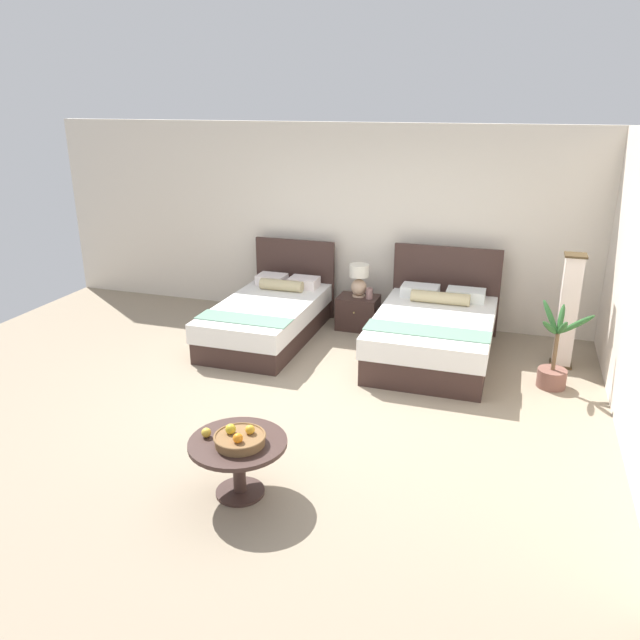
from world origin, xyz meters
name	(u,v)px	position (x,y,z in m)	size (l,w,h in m)	color
ground_plane	(306,403)	(0.00, 0.00, -0.01)	(9.71, 9.25, 0.02)	gray
wall_back	(373,224)	(0.00, 2.82, 1.34)	(9.71, 0.12, 2.68)	beige
bed_near_window	(269,316)	(-1.07, 1.61, 0.29)	(1.17, 2.17, 1.10)	#392621
bed_near_corner	(434,333)	(1.07, 1.61, 0.31)	(1.40, 2.06, 1.17)	#392621
nightstand	(358,312)	(-0.05, 2.30, 0.23)	(0.54, 0.44, 0.45)	#392621
table_lamp	(359,279)	(-0.05, 2.32, 0.70)	(0.26, 0.26, 0.44)	#CDA989
vase	(369,293)	(0.11, 2.26, 0.52)	(0.09, 0.09, 0.15)	gray
coffee_table	(238,453)	(0.02, -1.64, 0.36)	(0.77, 0.77, 0.48)	#392621
fruit_bowl	(240,438)	(0.06, -1.68, 0.52)	(0.40, 0.40, 0.15)	brown
loose_apple	(206,433)	(-0.24, -1.66, 0.51)	(0.08, 0.08, 0.08)	gold
floor_lamp_corner	(568,311)	(2.55, 1.83, 0.67)	(0.24, 0.24, 1.34)	#46351E
potted_palm	(554,364)	(2.43, 1.18, 0.26)	(0.56, 0.45, 0.95)	brown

